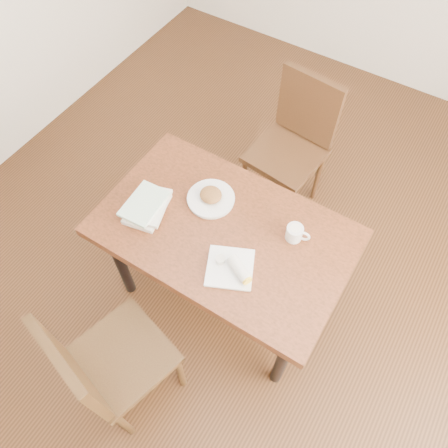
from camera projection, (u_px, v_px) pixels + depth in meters
The scene contains 9 objects.
ground at pixel (224, 293), 2.74m from camera, with size 4.00×5.00×0.01m, color #472814.
room_walls at pixel (224, 80), 1.37m from camera, with size 4.02×5.02×2.80m.
table at pixel (224, 239), 2.18m from camera, with size 1.23×0.76×0.75m.
chair_near at pixel (104, 364), 1.96m from camera, with size 0.51×0.51×0.95m.
chair_far at pixel (295, 139), 2.71m from camera, with size 0.47×0.47×0.95m.
plate_scone at pixel (211, 197), 2.18m from camera, with size 0.24×0.24×0.08m.
coffee_mug at pixel (295, 233), 2.05m from camera, with size 0.12×0.08×0.08m.
plate_burrito at pixel (233, 268), 1.97m from camera, with size 0.28×0.28×0.07m.
book_stack at pixel (147, 206), 2.14m from camera, with size 0.23×0.28×0.06m.
Camera 1 is at (0.59, -0.95, 2.53)m, focal length 35.00 mm.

